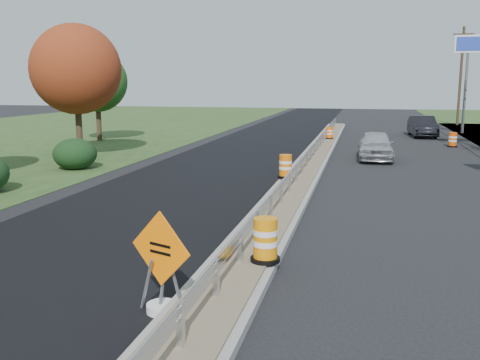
% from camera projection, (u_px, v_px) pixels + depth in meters
% --- Properties ---
extents(ground, '(140.00, 140.00, 0.00)m').
position_uv_depth(ground, '(281.00, 210.00, 17.78)').
color(ground, black).
rests_on(ground, ground).
extents(milled_overlay, '(7.20, 120.00, 0.01)m').
position_uv_depth(milled_overlay, '(228.00, 162.00, 28.34)').
color(milled_overlay, black).
rests_on(milled_overlay, ground).
extents(median, '(1.60, 55.00, 0.23)m').
position_uv_depth(median, '(307.00, 169.00, 25.42)').
color(median, gray).
rests_on(median, ground).
extents(guardrail, '(0.10, 46.15, 0.72)m').
position_uv_depth(guardrail, '(309.00, 153.00, 26.27)').
color(guardrail, silver).
rests_on(guardrail, median).
extents(pylon_sign_north, '(2.20, 0.30, 7.90)m').
position_uv_depth(pylon_sign_north, '(468.00, 53.00, 43.01)').
color(pylon_sign_north, slate).
rests_on(pylon_sign_north, ground).
extents(utility_pole_north, '(1.90, 0.26, 9.40)m').
position_uv_depth(utility_pole_north, '(461.00, 74.00, 51.69)').
color(utility_pole_north, '#473523').
rests_on(utility_pole_north, ground).
extents(hedge_north, '(2.09, 2.09, 1.52)m').
position_uv_depth(hedge_north, '(75.00, 154.00, 25.84)').
color(hedge_north, black).
rests_on(hedge_north, ground).
extents(tree_near_red, '(4.95, 4.95, 7.35)m').
position_uv_depth(tree_near_red, '(76.00, 69.00, 29.37)').
color(tree_near_red, '#473523').
rests_on(tree_near_red, ground).
extents(tree_near_back, '(4.29, 4.29, 6.37)m').
position_uv_depth(tree_near_back, '(97.00, 82.00, 37.82)').
color(tree_near_back, '#473523').
rests_on(tree_near_back, ground).
extents(caution_sign, '(1.31, 0.58, 1.92)m').
position_uv_depth(caution_sign, '(162.00, 287.00, 9.77)').
color(caution_sign, white).
rests_on(caution_sign, ground).
extents(barrel_median_near, '(0.67, 0.67, 0.99)m').
position_uv_depth(barrel_median_near, '(265.00, 241.00, 11.90)').
color(barrel_median_near, black).
rests_on(barrel_median_near, median).
extents(barrel_median_mid, '(0.66, 0.66, 0.97)m').
position_uv_depth(barrel_median_mid, '(286.00, 167.00, 22.36)').
color(barrel_median_mid, black).
rests_on(barrel_median_mid, median).
extents(barrel_median_far, '(0.57, 0.57, 0.83)m').
position_uv_depth(barrel_median_far, '(330.00, 133.00, 37.75)').
color(barrel_median_far, black).
rests_on(barrel_median_far, median).
extents(barrel_shoulder_mid, '(0.65, 0.65, 0.95)m').
position_uv_depth(barrel_shoulder_mid, '(453.00, 140.00, 34.87)').
color(barrel_shoulder_mid, black).
rests_on(barrel_shoulder_mid, ground).
extents(barrel_shoulder_far, '(0.60, 0.60, 0.88)m').
position_uv_depth(barrel_shoulder_far, '(414.00, 124.00, 48.69)').
color(barrel_shoulder_far, black).
rests_on(barrel_shoulder_far, ground).
extents(car_silver, '(1.94, 4.60, 1.55)m').
position_uv_depth(car_silver, '(376.00, 145.00, 29.18)').
color(car_silver, silver).
rests_on(car_silver, ground).
extents(car_dark_mid, '(2.01, 4.96, 1.60)m').
position_uv_depth(car_dark_mid, '(422.00, 126.00, 41.42)').
color(car_dark_mid, black).
rests_on(car_dark_mid, ground).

